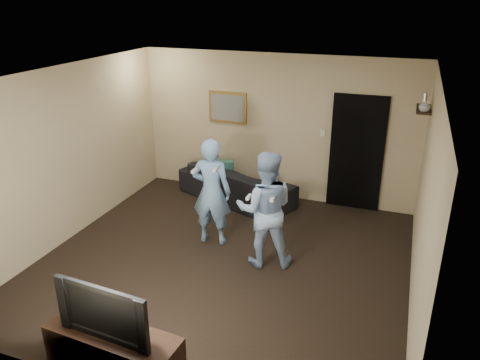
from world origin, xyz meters
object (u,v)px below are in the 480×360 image
at_px(wii_player_right, 265,209).
at_px(wii_player_left, 212,192).
at_px(sofa, 236,184).
at_px(television, 109,308).
at_px(tv_console, 114,352).

bearing_deg(wii_player_right, wii_player_left, 161.91).
xyz_separation_m(sofa, television, (0.35, -4.35, 0.47)).
relative_size(tv_console, wii_player_left, 0.84).
bearing_deg(television, sofa, 98.50).
distance_m(tv_console, wii_player_left, 2.85).
bearing_deg(sofa, tv_console, 115.54).
height_order(wii_player_left, wii_player_right, wii_player_right).
bearing_deg(tv_console, wii_player_right, 76.76).
xyz_separation_m(tv_console, wii_player_left, (-0.15, 2.79, 0.57)).
bearing_deg(wii_player_right, television, -107.16).
height_order(television, wii_player_left, wii_player_left).
bearing_deg(television, wii_player_left, 97.01).
bearing_deg(tv_console, television, 0.00).
bearing_deg(tv_console, sofa, 98.50).
bearing_deg(wii_player_right, sofa, 120.96).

